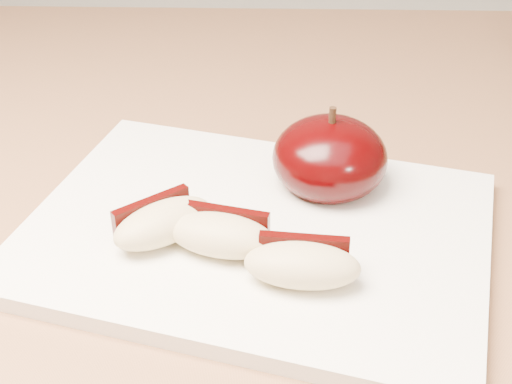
{
  "coord_description": "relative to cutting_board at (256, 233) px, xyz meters",
  "views": [
    {
      "loc": [
        0.0,
        0.04,
        1.18
      ],
      "look_at": [
        -0.01,
        0.39,
        0.94
      ],
      "focal_mm": 50.0,
      "sensor_mm": 36.0,
      "label": 1
    }
  ],
  "objects": [
    {
      "name": "apple_wedge_c",
      "position": [
        0.03,
        -0.05,
        0.02
      ],
      "size": [
        0.07,
        0.04,
        0.02
      ],
      "rotation": [
        0.0,
        0.0,
        -0.09
      ],
      "color": "tan",
      "rests_on": "cutting_board"
    },
    {
      "name": "apple_half",
      "position": [
        0.05,
        0.05,
        0.02
      ],
      "size": [
        0.08,
        0.08,
        0.06
      ],
      "rotation": [
        0.0,
        0.0,
        0.01
      ],
      "color": "black",
      "rests_on": "cutting_board"
    },
    {
      "name": "apple_wedge_a",
      "position": [
        -0.06,
        -0.01,
        0.02
      ],
      "size": [
        0.07,
        0.06,
        0.02
      ],
      "rotation": [
        0.0,
        0.0,
        0.67
      ],
      "color": "tan",
      "rests_on": "cutting_board"
    },
    {
      "name": "back_cabinet",
      "position": [
        0.01,
        0.81,
        -0.43
      ],
      "size": [
        2.4,
        0.62,
        0.94
      ],
      "color": "silver",
      "rests_on": "ground"
    },
    {
      "name": "cutting_board",
      "position": [
        0.0,
        0.0,
        0.0
      ],
      "size": [
        0.33,
        0.27,
        0.01
      ],
      "primitive_type": "cube",
      "rotation": [
        0.0,
        0.0,
        -0.26
      ],
      "color": "white",
      "rests_on": "island_counter"
    },
    {
      "name": "apple_wedge_b",
      "position": [
        -0.02,
        -0.02,
        0.02
      ],
      "size": [
        0.07,
        0.05,
        0.02
      ],
      "rotation": [
        0.0,
        0.0,
        -0.24
      ],
      "color": "tan",
      "rests_on": "cutting_board"
    }
  ]
}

